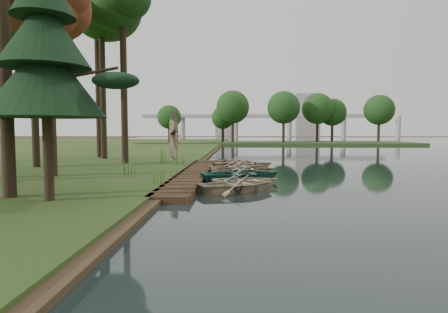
{
  "coord_description": "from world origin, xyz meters",
  "views": [
    {
      "loc": [
        0.89,
        -20.81,
        2.62
      ],
      "look_at": [
        0.07,
        0.74,
        1.11
      ],
      "focal_mm": 30.0,
      "sensor_mm": 36.0,
      "label": 1
    }
  ],
  "objects_px": {
    "stored_rowboat": "(176,157)",
    "pine_tree": "(45,54)",
    "rowboat_0": "(238,183)",
    "rowboat_2": "(241,173)",
    "boardwalk": "(194,174)",
    "rowboat_1": "(245,179)"
  },
  "relations": [
    {
      "from": "rowboat_1",
      "to": "rowboat_0",
      "type": "bearing_deg",
      "value": 156.36
    },
    {
      "from": "rowboat_1",
      "to": "stored_rowboat",
      "type": "height_order",
      "value": "stored_rowboat"
    },
    {
      "from": "rowboat_2",
      "to": "pine_tree",
      "type": "relative_size",
      "value": 0.51
    },
    {
      "from": "rowboat_1",
      "to": "rowboat_2",
      "type": "xyz_separation_m",
      "value": [
        -0.18,
        1.61,
        0.09
      ]
    },
    {
      "from": "rowboat_0",
      "to": "pine_tree",
      "type": "relative_size",
      "value": 0.43
    },
    {
      "from": "rowboat_0",
      "to": "pine_tree",
      "type": "distance_m",
      "value": 8.58
    },
    {
      "from": "rowboat_0",
      "to": "rowboat_1",
      "type": "distance_m",
      "value": 1.56
    },
    {
      "from": "boardwalk",
      "to": "rowboat_2",
      "type": "height_order",
      "value": "rowboat_2"
    },
    {
      "from": "rowboat_1",
      "to": "rowboat_2",
      "type": "relative_size",
      "value": 0.78
    },
    {
      "from": "stored_rowboat",
      "to": "pine_tree",
      "type": "relative_size",
      "value": 0.46
    },
    {
      "from": "rowboat_1",
      "to": "pine_tree",
      "type": "distance_m",
      "value": 9.57
    },
    {
      "from": "rowboat_2",
      "to": "rowboat_1",
      "type": "bearing_deg",
      "value": 170.57
    },
    {
      "from": "rowboat_2",
      "to": "pine_tree",
      "type": "height_order",
      "value": "pine_tree"
    },
    {
      "from": "boardwalk",
      "to": "pine_tree",
      "type": "xyz_separation_m",
      "value": [
        -3.77,
        -8.76,
        4.94
      ]
    },
    {
      "from": "rowboat_1",
      "to": "stored_rowboat",
      "type": "distance_m",
      "value": 10.95
    },
    {
      "from": "boardwalk",
      "to": "stored_rowboat",
      "type": "bearing_deg",
      "value": 108.43
    },
    {
      "from": "boardwalk",
      "to": "rowboat_1",
      "type": "xyz_separation_m",
      "value": [
        2.82,
        -3.68,
        0.22
      ]
    },
    {
      "from": "boardwalk",
      "to": "rowboat_2",
      "type": "bearing_deg",
      "value": -37.98
    },
    {
      "from": "rowboat_0",
      "to": "rowboat_2",
      "type": "distance_m",
      "value": 3.14
    },
    {
      "from": "rowboat_0",
      "to": "stored_rowboat",
      "type": "relative_size",
      "value": 0.93
    },
    {
      "from": "rowboat_1",
      "to": "stored_rowboat",
      "type": "bearing_deg",
      "value": 15.7
    },
    {
      "from": "rowboat_1",
      "to": "stored_rowboat",
      "type": "relative_size",
      "value": 0.86
    }
  ]
}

